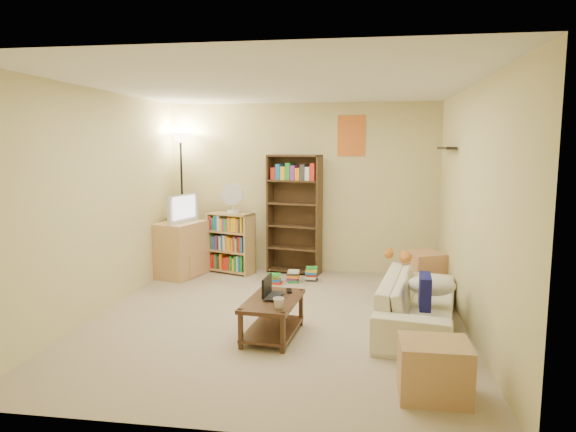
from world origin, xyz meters
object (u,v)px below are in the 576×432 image
Objects in this scene: laptop at (279,297)px; mug at (279,303)px; tabby_cat at (402,256)px; side_table at (424,271)px; coffee_table at (273,313)px; short_bookshelf at (231,243)px; tv_stand at (180,249)px; end_cabinet at (434,370)px; television at (179,208)px; tall_bookshelf at (294,211)px; desk_fan at (233,197)px; sofa at (418,303)px; floor_lamp at (181,161)px.

mug is at bearing -164.83° from laptop.
side_table is (0.34, 0.71, -0.35)m from tabby_cat.
short_bookshelf is at bearing 119.22° from coffee_table.
end_cabinet is at bearing -29.25° from tv_stand.
television is (-1.86, 2.43, 0.56)m from mug.
laptop is 0.44× the size of tv_stand.
desk_fan is at bearing -158.17° from tall_bookshelf.
floor_lamp is at bearing 67.03° from sofa.
tabby_cat is (-0.12, 0.73, 0.34)m from sofa.
tv_stand is 0.88× the size of short_bookshelf.
tabby_cat reaches higher than laptop.
tv_stand is (-1.81, 2.12, -0.00)m from laptop.
tall_bookshelf is 0.85× the size of floor_lamp.
floor_lamp is (-3.29, 2.10, 1.38)m from sofa.
television is (-1.81, 2.12, 0.59)m from laptop.
short_bookshelf is at bearing 31.29° from laptop.
sofa reaches higher than mug.
television reaches higher than tv_stand.
short_bookshelf is (-0.93, -0.12, -0.47)m from tall_bookshelf.
tv_stand is at bearing 162.50° from tabby_cat.
tabby_cat reaches higher than side_table.
tv_stand is (-1.86, 2.43, -0.04)m from mug.
laptop is 2.70m from desk_fan.
tall_bookshelf is at bearing 46.56° from sofa.
floor_lamp is (-0.10, 0.40, 1.25)m from tv_stand.
side_table is (0.23, 1.44, -0.01)m from sofa.
sofa is 4.34× the size of desk_fan.
tabby_cat is at bearing -7.44° from short_bookshelf.
mug is (0.11, -0.27, 0.19)m from coffee_table.
tabby_cat is 3.25m from television.
floor_lamp is 5.07m from end_cabinet.
side_table reaches higher than laptop.
end_cabinet is (0.09, -2.23, -0.39)m from tabby_cat.
television is 0.78m from desk_fan.
end_cabinet is at bearing -30.13° from mug.
tv_stand is 1.55× the size of side_table.
television is at bearing 134.55° from coffee_table.
desk_fan reaches higher than tv_stand.
laptop is 3.40m from floor_lamp.
television reaches higher than side_table.
sofa is 3.68× the size of end_cabinet.
tall_bookshelf is 1.05m from short_bookshelf.
tv_stand reaches higher than side_table.
laptop is 2.66m from short_bookshelf.
tv_stand is at bearing 127.35° from mug.
tall_bookshelf is at bearing 0.00° from floor_lamp.
desk_fan is at bearing 152.69° from tabby_cat.
sofa is 2.71m from tall_bookshelf.
desk_fan is at bearing -55.45° from television.
tv_stand is at bearing 71.58° from sofa.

